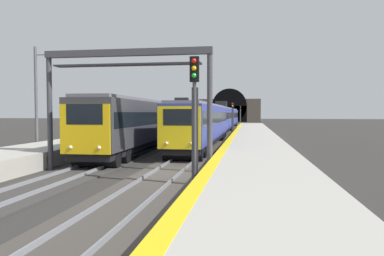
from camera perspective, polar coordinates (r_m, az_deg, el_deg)
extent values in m
plane|color=#302D2B|center=(18.29, -3.88, -7.31)|extent=(320.00, 320.00, 0.00)
cube|color=#ADA89E|center=(17.76, 10.42, -6.08)|extent=(112.00, 4.40, 0.95)
cube|color=#ADA89E|center=(22.05, -27.50, -4.65)|extent=(112.00, 4.40, 0.95)
cube|color=yellow|center=(17.76, 4.11, -4.48)|extent=(112.00, 0.50, 0.01)
cube|color=#423D38|center=(18.28, -3.88, -7.21)|extent=(160.00, 3.17, 0.06)
cube|color=gray|center=(18.44, -6.07, -6.81)|extent=(160.00, 0.07, 0.15)
cube|color=gray|center=(18.12, -1.65, -6.96)|extent=(160.00, 0.07, 0.15)
cube|color=#383533|center=(19.79, -16.93, -6.57)|extent=(160.00, 3.00, 0.06)
cube|color=gray|center=(20.10, -18.78, -6.15)|extent=(160.00, 0.07, 0.15)
cube|color=gray|center=(19.48, -15.02, -6.38)|extent=(160.00, 0.07, 0.15)
cube|color=navy|center=(31.56, 1.69, 0.98)|extent=(20.67, 2.88, 2.73)
cube|color=black|center=(31.55, 1.69, 1.73)|extent=(19.84, 2.90, 0.96)
cube|color=slate|center=(31.56, 1.70, 3.64)|extent=(20.05, 2.46, 0.20)
cube|color=black|center=(31.64, 1.69, -1.81)|extent=(20.25, 2.55, 0.48)
cylinder|color=black|center=(22.69, -1.45, -4.29)|extent=(0.88, 2.51, 0.86)
cylinder|color=black|center=(24.44, -0.65, -3.80)|extent=(0.88, 2.51, 0.86)
cylinder|color=black|center=(38.93, 3.15, -1.46)|extent=(0.88, 2.51, 0.86)
cylinder|color=black|center=(40.71, 3.43, -1.28)|extent=(0.88, 2.51, 0.86)
cube|color=yellow|center=(21.35, -2.07, 0.03)|extent=(0.14, 2.62, 2.56)
cube|color=black|center=(21.28, -2.10, 1.72)|extent=(0.05, 1.91, 0.98)
sphere|color=#F2EACC|center=(21.21, -0.12, -2.50)|extent=(0.20, 0.20, 0.20)
sphere|color=#F2EACC|center=(21.51, -4.06, -2.44)|extent=(0.20, 0.20, 0.20)
cube|color=navy|center=(52.58, 4.64, 1.58)|extent=(20.67, 2.88, 2.73)
cube|color=black|center=(52.57, 4.64, 2.01)|extent=(19.84, 2.90, 0.80)
cube|color=slate|center=(52.57, 4.65, 3.17)|extent=(20.05, 2.46, 0.20)
cube|color=black|center=(52.62, 4.64, -0.10)|extent=(20.25, 2.55, 0.48)
cylinder|color=black|center=(43.41, 3.60, -1.05)|extent=(0.88, 2.51, 0.86)
cylinder|color=black|center=(45.20, 3.84, -0.91)|extent=(0.88, 2.51, 0.86)
cylinder|color=black|center=(60.09, 5.24, -0.07)|extent=(0.88, 2.51, 0.86)
cylinder|color=black|center=(61.88, 5.36, 0.00)|extent=(0.88, 2.51, 0.86)
cube|color=navy|center=(73.65, 5.91, 1.83)|extent=(20.67, 2.88, 2.73)
cube|color=black|center=(73.65, 5.91, 2.03)|extent=(19.84, 2.90, 0.97)
cube|color=slate|center=(73.65, 5.91, 2.97)|extent=(20.05, 2.46, 0.20)
cube|color=black|center=(73.69, 5.90, 0.63)|extent=(20.25, 2.55, 0.48)
cylinder|color=black|center=(64.75, 5.41, 0.11)|extent=(0.88, 2.51, 0.86)
cylinder|color=black|center=(66.55, 5.52, 0.17)|extent=(0.88, 2.51, 0.86)
cylinder|color=black|center=(80.85, 6.22, 0.58)|extent=(0.88, 2.51, 0.86)
cylinder|color=black|center=(82.65, 6.29, 0.62)|extent=(0.88, 2.51, 0.86)
cube|color=black|center=(52.58, 4.65, 3.77)|extent=(1.31, 1.65, 0.90)
cube|color=#333338|center=(28.01, -8.83, 1.06)|extent=(18.52, 3.28, 2.95)
cube|color=black|center=(28.00, -8.83, 1.58)|extent=(17.78, 3.30, 0.89)
cube|color=slate|center=(28.02, -8.85, 4.28)|extent=(17.95, 2.85, 0.20)
cube|color=black|center=(28.10, -8.80, -2.33)|extent=(18.14, 2.94, 0.50)
cylinder|color=black|center=(20.79, -14.91, -4.95)|extent=(0.96, 2.61, 0.90)
cylinder|color=black|center=(22.45, -13.14, -4.38)|extent=(0.96, 2.61, 0.90)
cylinder|color=black|center=(33.92, -5.93, -2.02)|extent=(0.96, 2.61, 0.90)
cylinder|color=black|center=(35.67, -5.26, -1.80)|extent=(0.96, 2.61, 0.90)
cube|color=#E5B20F|center=(19.31, -16.61, -0.18)|extent=(0.19, 2.70, 2.60)
cube|color=black|center=(19.25, -16.70, 2.10)|extent=(0.09, 1.97, 1.06)
sphere|color=#F2EACC|center=(19.02, -14.52, -3.06)|extent=(0.20, 0.20, 0.20)
sphere|color=#F2EACC|center=(19.65, -18.71, -2.94)|extent=(0.20, 0.20, 0.20)
cube|color=#333338|center=(46.38, -1.63, 1.64)|extent=(18.52, 3.28, 2.95)
cube|color=black|center=(46.38, -1.63, 2.28)|extent=(17.78, 3.30, 0.88)
cube|color=slate|center=(46.38, -1.63, 3.59)|extent=(17.95, 2.85, 0.20)
cube|color=black|center=(46.44, -1.63, -0.41)|extent=(18.14, 2.94, 0.50)
cylinder|color=black|center=(38.28, -3.62, -1.50)|extent=(0.96, 2.61, 0.90)
cylinder|color=black|center=(40.05, -3.12, -1.33)|extent=(0.96, 2.61, 0.90)
cylinder|color=black|center=(52.89, -0.50, -0.40)|extent=(0.96, 2.61, 0.90)
cylinder|color=black|center=(54.67, -0.23, -0.30)|extent=(0.96, 2.61, 0.90)
cube|color=#333338|center=(65.07, 1.46, 1.88)|extent=(18.52, 3.28, 2.95)
cube|color=black|center=(65.07, 1.46, 2.25)|extent=(17.78, 3.30, 0.87)
cube|color=slate|center=(65.07, 1.46, 3.27)|extent=(17.95, 2.85, 0.20)
cube|color=black|center=(65.11, 1.46, 0.42)|extent=(18.14, 2.94, 0.50)
cylinder|color=black|center=(57.02, 0.58, -0.19)|extent=(0.96, 2.61, 0.90)
cylinder|color=black|center=(58.81, 0.80, -0.11)|extent=(0.96, 2.61, 0.90)
cylinder|color=black|center=(71.44, 2.00, 0.35)|extent=(0.96, 2.61, 0.90)
cylinder|color=black|center=(73.23, 2.14, 0.40)|extent=(0.96, 2.61, 0.90)
cube|color=black|center=(46.40, -1.64, 4.27)|extent=(1.34, 1.72, 0.90)
cylinder|color=#38383D|center=(15.03, 0.39, -1.02)|extent=(0.16, 0.16, 4.38)
cube|color=black|center=(15.11, 0.39, 9.31)|extent=(0.20, 0.38, 1.05)
cube|color=#38383D|center=(15.17, 0.47, -0.99)|extent=(0.04, 0.28, 3.94)
sphere|color=red|center=(15.02, 0.32, 10.60)|extent=(0.20, 0.20, 0.20)
sphere|color=yellow|center=(14.98, 0.32, 9.46)|extent=(0.20, 0.20, 0.20)
sphere|color=green|center=(14.95, 0.32, 8.32)|extent=(0.20, 0.20, 0.20)
cylinder|color=#38383D|center=(49.73, 6.45, 1.05)|extent=(0.16, 0.16, 3.74)
cube|color=black|center=(49.73, 6.46, 3.63)|extent=(0.20, 0.38, 0.75)
cube|color=#38383D|center=(49.87, 6.45, 1.05)|extent=(0.04, 0.28, 3.37)
sphere|color=red|center=(49.60, 6.45, 3.84)|extent=(0.20, 0.20, 0.20)
sphere|color=yellow|center=(49.59, 6.45, 3.49)|extent=(0.20, 0.20, 0.20)
cylinder|color=#4C4C54|center=(94.53, 7.68, 1.84)|extent=(0.16, 0.16, 4.16)
cube|color=black|center=(94.53, 7.69, 3.33)|extent=(0.20, 0.38, 0.75)
cube|color=#4C4C54|center=(94.67, 7.69, 1.84)|extent=(0.04, 0.28, 3.74)
sphere|color=red|center=(94.41, 7.69, 3.44)|extent=(0.20, 0.20, 0.20)
sphere|color=yellow|center=(94.40, 7.69, 3.26)|extent=(0.20, 0.20, 0.20)
cylinder|color=#3F3F47|center=(20.93, -21.63, 2.06)|extent=(0.28, 0.28, 6.03)
cylinder|color=#3F3F47|center=(18.11, 2.83, 2.20)|extent=(0.28, 0.28, 6.03)
cube|color=#3F3F47|center=(19.33, -10.37, 11.68)|extent=(0.36, 8.99, 0.35)
cube|color=#2D2D33|center=(19.24, -10.36, 9.84)|extent=(0.70, 7.84, 0.08)
cube|color=#51473D|center=(117.42, 5.97, 2.78)|extent=(2.06, 19.91, 7.47)
cube|color=black|center=(116.34, 5.94, 2.23)|extent=(0.12, 11.15, 5.23)
cylinder|color=black|center=(116.36, 5.95, 3.52)|extent=(0.12, 11.15, 11.15)
cylinder|color=#595B60|center=(29.20, -23.48, 4.00)|extent=(0.22, 0.22, 7.97)
cylinder|color=#595B60|center=(29.02, -22.03, 10.74)|extent=(0.08, 1.85, 0.08)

